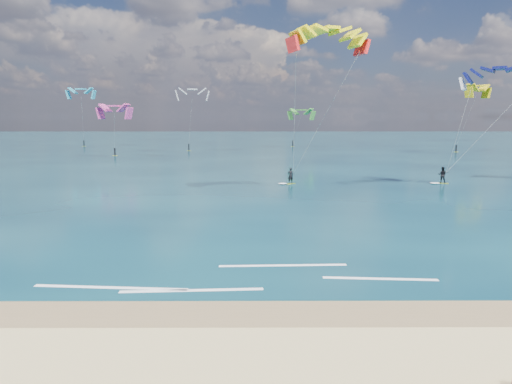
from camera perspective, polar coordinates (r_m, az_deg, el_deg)
The scene contains 7 objects.
ground at distance 52.85m, azimuth -0.16°, elevation 1.86°, with size 320.00×320.00×0.00m, color tan.
wet_sand_strip at distance 16.88m, azimuth 0.03°, elevation -14.81°, with size 320.00×2.40×0.01m, color brown.
sea at distance 116.60m, azimuth -0.20°, elevation 6.00°, with size 320.00×200.00×0.04m, color #092636.
kitesurfer_main at distance 43.42m, azimuth 6.56°, elevation 10.70°, with size 8.62×9.68×15.57m.
kitesurfer_far at distance 50.46m, azimuth 25.52°, elevation 8.49°, with size 9.56×5.90×12.85m.
shoreline_foam at distance 19.82m, azimuth -2.44°, elevation -10.93°, with size 16.94×3.60×0.01m.
distant_kites at distance 92.33m, azimuth -2.99°, elevation 8.59°, with size 86.03×29.59×13.00m.
Camera 1 is at (-0.07, -12.40, 6.92)m, focal length 32.00 mm.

